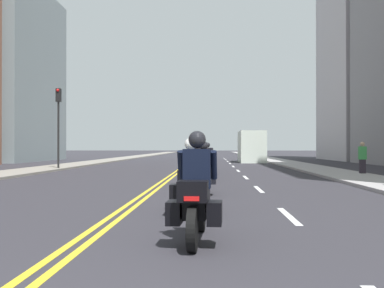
# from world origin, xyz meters

# --- Properties ---
(ground_plane) EXTENTS (264.00, 264.00, 0.00)m
(ground_plane) POSITION_xyz_m (0.00, 48.00, 0.00)
(ground_plane) COLOR #2D2B32
(sidewalk_left) EXTENTS (2.63, 144.00, 0.12)m
(sidewalk_left) POSITION_xyz_m (-8.23, 48.00, 0.06)
(sidewalk_left) COLOR gray
(sidewalk_left) RESTS_ON ground
(sidewalk_right) EXTENTS (2.63, 144.00, 0.12)m
(sidewalk_right) POSITION_xyz_m (8.23, 48.00, 0.06)
(sidewalk_right) COLOR #9D999A
(sidewalk_right) RESTS_ON ground
(centreline_yellow_inner) EXTENTS (0.12, 132.00, 0.01)m
(centreline_yellow_inner) POSITION_xyz_m (-0.12, 48.00, 0.00)
(centreline_yellow_inner) COLOR yellow
(centreline_yellow_inner) RESTS_ON ground
(centreline_yellow_outer) EXTENTS (0.12, 132.00, 0.01)m
(centreline_yellow_outer) POSITION_xyz_m (0.12, 48.00, 0.00)
(centreline_yellow_outer) COLOR yellow
(centreline_yellow_outer) RESTS_ON ground
(lane_dashes_white) EXTENTS (0.14, 56.40, 0.01)m
(lane_dashes_white) POSITION_xyz_m (3.46, 29.00, 0.00)
(lane_dashes_white) COLOR silver
(lane_dashes_white) RESTS_ON ground
(building_left_2) EXTENTS (8.90, 14.04, 16.88)m
(building_left_2) POSITION_xyz_m (-18.90, 44.00, 8.44)
(building_left_2) COLOR gray
(building_left_2) RESTS_ON ground
(building_right_2) EXTENTS (6.58, 12.69, 28.63)m
(building_right_2) POSITION_xyz_m (17.74, 49.25, 14.31)
(building_right_2) COLOR #B8B0B5
(building_right_2) RESTS_ON ground
(motorcycle_0) EXTENTS (0.78, 2.16, 1.63)m
(motorcycle_0) POSITION_xyz_m (1.68, 5.28, 0.65)
(motorcycle_0) COLOR black
(motorcycle_0) RESTS_ON ground
(motorcycle_1) EXTENTS (0.77, 2.11, 1.58)m
(motorcycle_1) POSITION_xyz_m (1.46, 8.19, 0.64)
(motorcycle_1) COLOR black
(motorcycle_1) RESTS_ON ground
(motorcycle_2) EXTENTS (0.78, 2.09, 1.57)m
(motorcycle_2) POSITION_xyz_m (1.66, 12.25, 0.64)
(motorcycle_2) COLOR black
(motorcycle_2) RESTS_ON ground
(motorcycle_3) EXTENTS (0.77, 2.25, 1.60)m
(motorcycle_3) POSITION_xyz_m (1.32, 15.13, 0.65)
(motorcycle_3) COLOR black
(motorcycle_3) RESTS_ON ground
(motorcycle_4) EXTENTS (0.78, 2.23, 1.66)m
(motorcycle_4) POSITION_xyz_m (1.39, 18.75, 0.66)
(motorcycle_4) COLOR black
(motorcycle_4) RESTS_ON ground
(motorcycle_5) EXTENTS (0.77, 2.10, 1.62)m
(motorcycle_5) POSITION_xyz_m (1.70, 22.78, 0.67)
(motorcycle_5) COLOR black
(motorcycle_5) RESTS_ON ground
(motorcycle_6) EXTENTS (0.76, 2.12, 1.59)m
(motorcycle_6) POSITION_xyz_m (1.58, 26.06, 0.65)
(motorcycle_6) COLOR black
(motorcycle_6) RESTS_ON ground
(traffic_light_near) EXTENTS (0.28, 0.38, 4.92)m
(traffic_light_near) POSITION_xyz_m (-7.31, 26.48, 3.39)
(traffic_light_near) COLOR black
(traffic_light_near) RESTS_ON ground
(pedestrian_0) EXTENTS (0.37, 0.24, 1.64)m
(pedestrian_0) POSITION_xyz_m (9.18, 21.48, 0.85)
(pedestrian_0) COLOR #2A242D
(pedestrian_0) RESTS_ON ground
(parked_truck) EXTENTS (2.20, 6.50, 2.80)m
(parked_truck) POSITION_xyz_m (5.51, 41.65, 1.27)
(parked_truck) COLOR silver
(parked_truck) RESTS_ON ground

